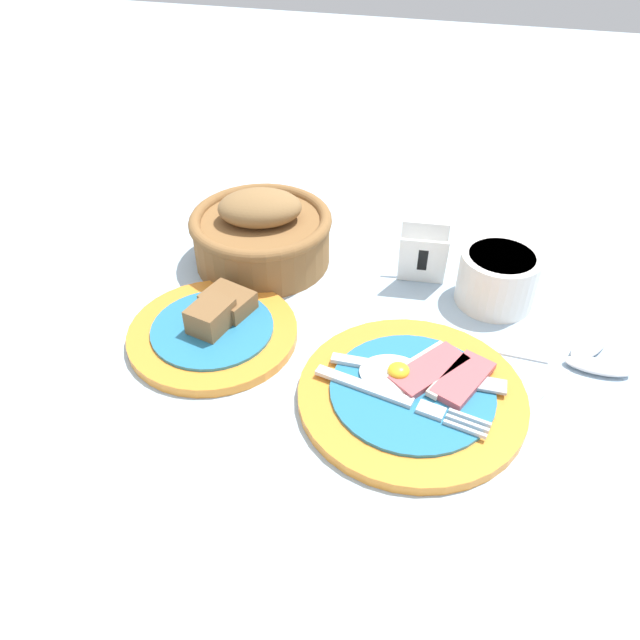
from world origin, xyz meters
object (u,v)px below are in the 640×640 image
at_px(bread_plate, 214,328).
at_px(teaspoon_by_saucer, 571,362).
at_px(teaspoon_near_cup, 577,357).
at_px(breakfast_plate, 413,392).
at_px(number_card, 423,257).
at_px(sugar_cup, 498,277).
at_px(bread_basket, 261,233).

relative_size(bread_plate, teaspoon_by_saucer, 1.02).
bearing_deg(teaspoon_by_saucer, teaspoon_near_cup, 58.63).
bearing_deg(breakfast_plate, number_card, 95.09).
bearing_deg(teaspoon_near_cup, sugar_cup, 79.37).
xyz_separation_m(bread_basket, number_card, (0.21, 0.01, -0.01)).
height_order(teaspoon_by_saucer, teaspoon_near_cup, same).
bearing_deg(bread_plate, bread_basket, 88.24).
bearing_deg(bread_plate, breakfast_plate, -10.21).
bearing_deg(bread_basket, bread_plate, -91.76).
distance_m(breakfast_plate, sugar_cup, 0.21).
bearing_deg(bread_basket, number_card, 1.51).
xyz_separation_m(breakfast_plate, sugar_cup, (0.08, 0.19, 0.03)).
bearing_deg(teaspoon_near_cup, teaspoon_by_saucer, 178.26).
relative_size(bread_plate, number_card, 2.68).
distance_m(sugar_cup, bread_basket, 0.31).
relative_size(sugar_cup, bread_basket, 0.51).
bearing_deg(teaspoon_by_saucer, sugar_cup, 134.83).
distance_m(bread_plate, teaspoon_near_cup, 0.41).
distance_m(breakfast_plate, bread_basket, 0.31).
height_order(bread_plate, teaspoon_by_saucer, bread_plate).
height_order(bread_basket, teaspoon_by_saucer, bread_basket).
bearing_deg(teaspoon_near_cup, number_card, 92.84).
xyz_separation_m(bread_plate, teaspoon_by_saucer, (0.40, 0.05, -0.01)).
bearing_deg(breakfast_plate, bread_plate, 169.79).
distance_m(bread_plate, number_card, 0.28).
bearing_deg(teaspoon_near_cup, bread_basket, 108.46).
height_order(number_card, teaspoon_near_cup, number_card).
xyz_separation_m(bread_basket, teaspoon_by_saucer, (0.40, -0.11, -0.04)).
distance_m(number_card, teaspoon_near_cup, 0.22).
relative_size(number_card, teaspoon_by_saucer, 0.38).
distance_m(sugar_cup, teaspoon_by_saucer, 0.14).
bearing_deg(bread_basket, sugar_cup, -2.55).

